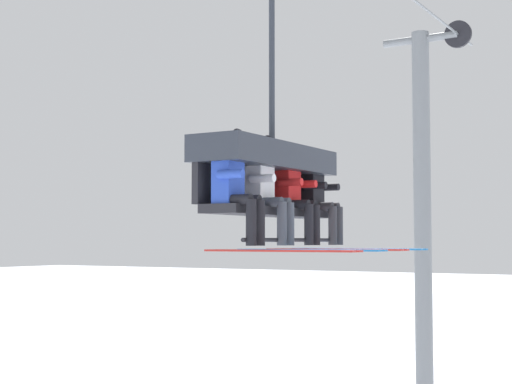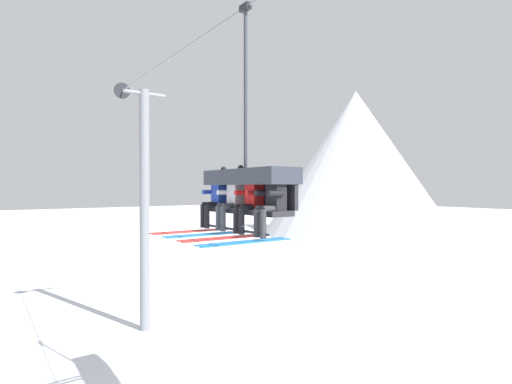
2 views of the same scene
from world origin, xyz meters
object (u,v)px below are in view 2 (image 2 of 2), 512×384
skier_blue (214,198)px  skier_white (230,198)px  skier_red (249,200)px  skier_black (270,201)px  lift_tower_near (144,204)px  chairlift_chair (249,182)px

skier_blue → skier_white: same height
skier_red → skier_black: 0.66m
lift_tower_near → skier_blue: (6.99, -0.92, 0.39)m
skier_white → lift_tower_near: bearing=173.1°
chairlift_chair → skier_red: size_ratio=2.53×
lift_tower_near → skier_red: lift_tower_near is taller
skier_blue → lift_tower_near: bearing=172.5°
lift_tower_near → skier_blue: lift_tower_near is taller
lift_tower_near → skier_black: size_ratio=5.28×
lift_tower_near → skier_black: lift_tower_near is taller
skier_blue → skier_white: (0.66, 0.00, 0.00)m
lift_tower_near → skier_blue: bearing=-7.5°
skier_blue → skier_red: (1.31, -0.01, -0.02)m
skier_red → chairlift_chair: bearing=146.1°
lift_tower_near → skier_red: bearing=-6.4°
chairlift_chair → skier_blue: bearing=-167.7°
skier_blue → skier_red: 1.31m
skier_white → skier_red: bearing=-0.6°
lift_tower_near → skier_white: bearing=-6.9°
lift_tower_near → skier_blue: size_ratio=5.28×
skier_white → skier_red: (0.65, -0.01, -0.02)m
skier_red → skier_black: size_ratio=1.00×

